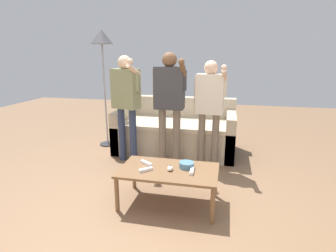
% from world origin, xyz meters
% --- Properties ---
extents(ground_plane, '(12.00, 12.00, 0.00)m').
position_xyz_m(ground_plane, '(0.00, 0.00, 0.00)').
color(ground_plane, brown).
extents(couch, '(1.88, 0.94, 0.84)m').
position_xyz_m(couch, '(-0.18, 1.51, 0.31)').
color(couch, '#B7A88E').
rests_on(couch, ground).
extents(coffee_table, '(1.01, 0.58, 0.39)m').
position_xyz_m(coffee_table, '(0.06, -0.14, 0.35)').
color(coffee_table, brown).
rests_on(coffee_table, ground).
extents(snack_bowl, '(0.16, 0.16, 0.06)m').
position_xyz_m(snack_bowl, '(0.23, -0.06, 0.42)').
color(snack_bowl, teal).
rests_on(snack_bowl, coffee_table).
extents(game_remote_nunchuk, '(0.06, 0.09, 0.05)m').
position_xyz_m(game_remote_nunchuk, '(0.08, -0.16, 0.42)').
color(game_remote_nunchuk, white).
rests_on(game_remote_nunchuk, coffee_table).
extents(floor_lamp, '(0.36, 0.36, 1.92)m').
position_xyz_m(floor_lamp, '(-1.40, 1.53, 1.68)').
color(floor_lamp, '#2D2D33').
rests_on(floor_lamp, ground).
extents(player_left, '(0.45, 0.39, 1.53)m').
position_xyz_m(player_left, '(-0.78, 0.90, 0.96)').
color(player_left, '#2D3856').
rests_on(player_left, ground).
extents(player_center, '(0.46, 0.34, 1.57)m').
position_xyz_m(player_center, '(-0.15, 0.88, 0.99)').
color(player_center, '#756656').
rests_on(player_center, ground).
extents(player_right, '(0.43, 0.32, 1.46)m').
position_xyz_m(player_right, '(0.39, 0.95, 0.92)').
color(player_right, '#756656').
rests_on(player_right, ground).
extents(game_remote_wand_near, '(0.15, 0.12, 0.03)m').
position_xyz_m(game_remote_wand_near, '(-0.20, -0.07, 0.41)').
color(game_remote_wand_near, white).
rests_on(game_remote_wand_near, coffee_table).
extents(game_remote_wand_far, '(0.04, 0.17, 0.03)m').
position_xyz_m(game_remote_wand_far, '(0.31, -0.16, 0.41)').
color(game_remote_wand_far, white).
rests_on(game_remote_wand_far, coffee_table).
extents(game_remote_wand_spare, '(0.13, 0.13, 0.03)m').
position_xyz_m(game_remote_wand_spare, '(-0.16, -0.23, 0.41)').
color(game_remote_wand_spare, white).
rests_on(game_remote_wand_spare, coffee_table).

